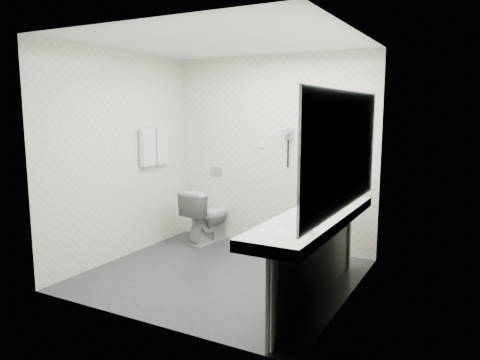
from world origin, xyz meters
The scene contains 29 objects.
floor centered at (0.00, 0.00, 0.00)m, with size 2.80×2.80×0.00m, color #29292E.
ceiling centered at (0.00, 0.00, 2.50)m, with size 2.80×2.80×0.00m, color white.
wall_back centered at (0.00, 1.30, 1.25)m, with size 2.80×2.80×0.00m, color silver.
wall_front centered at (0.00, -1.30, 1.25)m, with size 2.80×2.80×0.00m, color silver.
wall_left centered at (-1.40, 0.00, 1.25)m, with size 2.60×2.60×0.00m, color silver.
wall_right centered at (1.40, 0.00, 1.25)m, with size 2.60×2.60×0.00m, color silver.
vanity_counter centered at (1.12, -0.20, 0.80)m, with size 0.55×2.20×0.10m, color white.
vanity_panel centered at (1.15, -0.20, 0.38)m, with size 0.03×2.15×0.75m, color gray.
vanity_post_near centered at (1.18, -1.24, 0.38)m, with size 0.06×0.06×0.75m, color silver.
vanity_post_far centered at (1.18, 0.84, 0.38)m, with size 0.06×0.06×0.75m, color silver.
mirror centered at (1.39, -0.20, 1.45)m, with size 0.02×2.20×1.05m, color #B2BCC6.
basin_near centered at (1.12, -0.85, 0.83)m, with size 0.40×0.31×0.05m, color white.
basin_far centered at (1.12, 0.45, 0.83)m, with size 0.40×0.31×0.05m, color white.
faucet_near centered at (1.32, -0.85, 0.92)m, with size 0.04×0.04×0.15m, color silver.
faucet_far centered at (1.32, 0.45, 0.92)m, with size 0.04×0.04×0.15m, color silver.
soap_bottle_a centered at (1.14, -0.13, 0.91)m, with size 0.05×0.05×0.12m, color white.
glass_left centered at (1.28, -0.01, 0.91)m, with size 0.06×0.06×0.12m, color silver.
toilet centered at (-0.82, 0.99, 0.37)m, with size 0.41×0.73×0.74m, color white.
flush_plate centered at (-0.85, 1.29, 0.95)m, with size 0.18×0.02×0.12m, color #B2B5BA.
pedal_bin centered at (0.43, 1.05, 0.13)m, with size 0.18×0.18×0.25m, color #B2B5BA.
bin_lid centered at (0.43, 1.05, 0.26)m, with size 0.18×0.18×0.01m, color #B2B5BA.
towel_rail centered at (-1.35, 0.55, 1.55)m, with size 0.02×0.02×0.62m, color silver.
towel_near centered at (-1.34, 0.41, 1.33)m, with size 0.07×0.24×0.48m, color silver.
towel_far centered at (-1.34, 0.69, 1.33)m, with size 0.07×0.24×0.48m, color silver.
dryer_cradle centered at (0.25, 1.27, 1.50)m, with size 0.10×0.04×0.14m, color #94969A.
dryer_barrel centered at (0.25, 1.20, 1.53)m, with size 0.08×0.08×0.14m, color #94969A.
dryer_cord centered at (0.25, 1.26, 1.25)m, with size 0.02×0.02×0.35m, color black.
switch_plate_a centered at (-0.15, 1.29, 1.35)m, with size 0.09×0.02×0.09m, color white.
switch_plate_b centered at (0.55, 1.29, 1.35)m, with size 0.09×0.02×0.09m, color white.
Camera 1 is at (2.48, -4.15, 1.81)m, focal length 34.12 mm.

